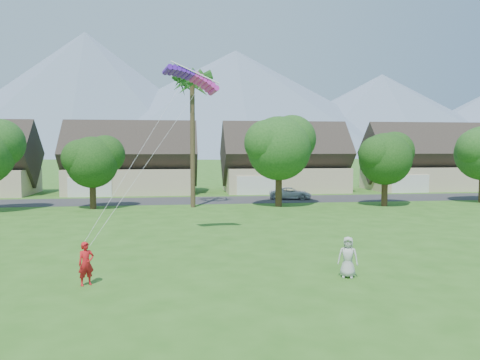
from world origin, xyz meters
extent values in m
plane|color=#2D6019|center=(0.00, 0.00, 0.00)|extent=(500.00, 500.00, 0.00)
cube|color=#2D2D30|center=(0.00, 34.00, 0.01)|extent=(90.00, 7.00, 0.01)
imported|color=red|center=(-6.99, 4.31, 0.88)|extent=(0.77, 0.69, 1.77)
imported|color=#B7B7B3|center=(3.88, 4.07, 0.88)|extent=(1.00, 0.84, 1.75)
imported|color=silver|center=(8.59, 34.00, 0.63)|extent=(4.90, 3.13, 1.26)
cone|color=slate|center=(-55.00, 260.00, 35.00)|extent=(190.00, 190.00, 70.00)
cone|color=slate|center=(30.00, 260.00, 31.00)|extent=(240.00, 240.00, 62.00)
cone|color=slate|center=(120.00, 260.00, 25.00)|extent=(200.00, 200.00, 50.00)
cube|color=beige|center=(-9.00, 43.00, 1.50)|extent=(15.00, 8.00, 3.00)
cube|color=#382D28|center=(-9.00, 43.00, 4.79)|extent=(15.75, 8.15, 8.15)
cube|color=silver|center=(-13.20, 38.94, 1.10)|extent=(4.80, 0.12, 2.20)
cube|color=beige|center=(10.00, 43.00, 1.50)|extent=(15.00, 8.00, 3.00)
cube|color=#382D28|center=(10.00, 43.00, 4.79)|extent=(15.75, 8.15, 8.15)
cube|color=silver|center=(5.80, 38.94, 1.10)|extent=(4.80, 0.12, 2.20)
cube|color=beige|center=(29.00, 43.00, 1.50)|extent=(15.00, 8.00, 3.00)
cube|color=#382D28|center=(29.00, 43.00, 4.79)|extent=(15.75, 8.15, 8.15)
cube|color=silver|center=(24.80, 38.94, 1.10)|extent=(4.80, 0.12, 2.20)
cylinder|color=#47301C|center=(-11.00, 28.50, 1.09)|extent=(0.56, 0.56, 2.18)
sphere|color=#214916|center=(-11.00, 28.50, 4.22)|extent=(4.62, 4.62, 4.62)
cylinder|color=#47301C|center=(6.00, 28.00, 1.41)|extent=(0.62, 0.62, 2.82)
sphere|color=#214916|center=(6.00, 28.00, 5.46)|extent=(5.98, 5.98, 5.98)
cylinder|color=#47301C|center=(16.00, 27.00, 1.15)|extent=(0.58, 0.58, 2.30)
sphere|color=#214916|center=(16.00, 27.00, 4.46)|extent=(4.90, 4.90, 4.90)
cylinder|color=#4C3D26|center=(-2.00, 28.50, 6.00)|extent=(0.44, 0.44, 12.00)
sphere|color=#286021|center=(-2.00, 28.50, 12.30)|extent=(3.00, 3.00, 3.00)
cube|color=#5C1AC7|center=(-3.25, 13.47, 9.78)|extent=(1.86, 1.42, 0.50)
cube|color=#E12AB7|center=(-1.60, 13.47, 9.78)|extent=(1.86, 1.42, 0.50)
camera|label=1|loc=(-3.23, -14.84, 5.55)|focal=35.00mm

